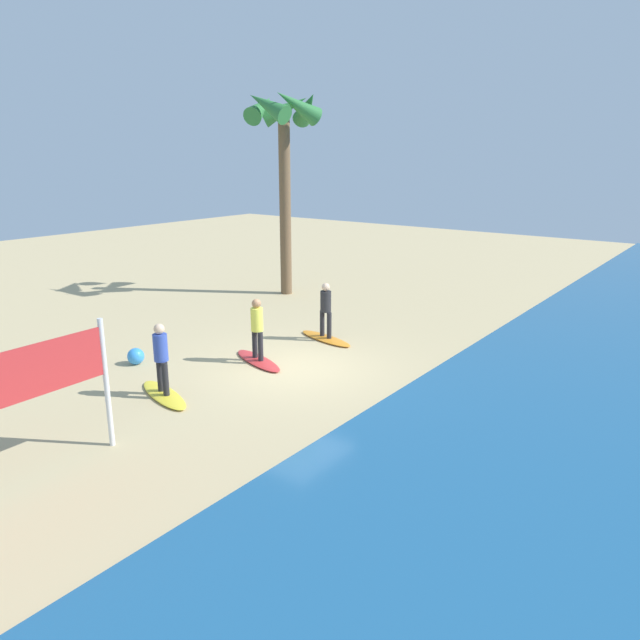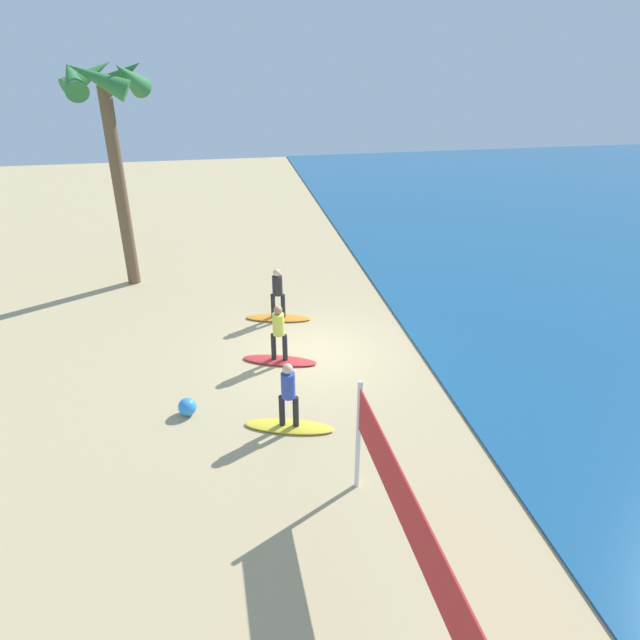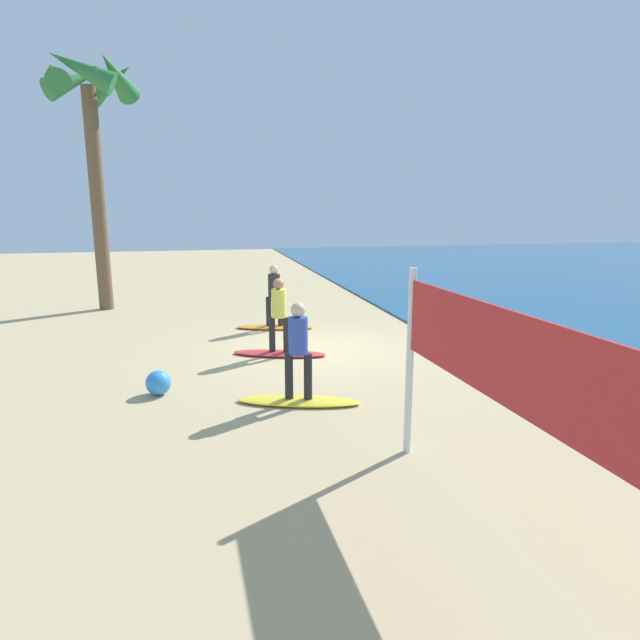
% 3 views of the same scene
% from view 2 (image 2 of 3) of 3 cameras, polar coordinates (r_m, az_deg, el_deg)
% --- Properties ---
extents(ground_plane, '(60.00, 60.00, 0.00)m').
position_cam_2_polar(ground_plane, '(16.16, -0.54, -3.49)').
color(ground_plane, tan).
extents(surfboard_orange, '(1.03, 2.17, 0.09)m').
position_cam_2_polar(surfboard_orange, '(18.18, -4.22, 0.21)').
color(surfboard_orange, orange).
rests_on(surfboard_orange, ground).
extents(surfer_orange, '(0.32, 0.45, 1.64)m').
position_cam_2_polar(surfer_orange, '(17.76, -4.33, 3.08)').
color(surfer_orange, '#232328').
rests_on(surfer_orange, surfboard_orange).
extents(surfboard_red, '(1.22, 2.17, 0.09)m').
position_cam_2_polar(surfboard_red, '(15.82, -4.10, -4.11)').
color(surfboard_red, red).
rests_on(surfboard_red, ground).
extents(surfer_red, '(0.32, 0.44, 1.64)m').
position_cam_2_polar(surfer_red, '(15.33, -4.22, -0.92)').
color(surfer_red, '#232328').
rests_on(surfer_red, surfboard_red).
extents(surfboard_yellow, '(1.15, 2.17, 0.09)m').
position_cam_2_polar(surfboard_yellow, '(13.31, -3.13, -10.71)').
color(surfboard_yellow, yellow).
rests_on(surfboard_yellow, ground).
extents(surfer_yellow, '(0.32, 0.45, 1.64)m').
position_cam_2_polar(surfer_yellow, '(12.74, -3.24, -7.16)').
color(surfer_yellow, '#232328').
rests_on(surfer_yellow, surfboard_yellow).
extents(volleyball_net, '(9.10, 0.38, 2.50)m').
position_cam_2_polar(volleyball_net, '(7.83, 14.16, -28.47)').
color(volleyball_net, silver).
rests_on(volleyball_net, ground).
extents(palm_tree, '(2.88, 3.03, 7.74)m').
position_cam_2_polar(palm_tree, '(20.60, -20.82, 19.74)').
color(palm_tree, brown).
rests_on(palm_tree, ground).
extents(beach_ball, '(0.44, 0.44, 0.44)m').
position_cam_2_polar(beach_ball, '(13.99, -13.29, -8.55)').
color(beach_ball, '#338CE5').
rests_on(beach_ball, ground).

